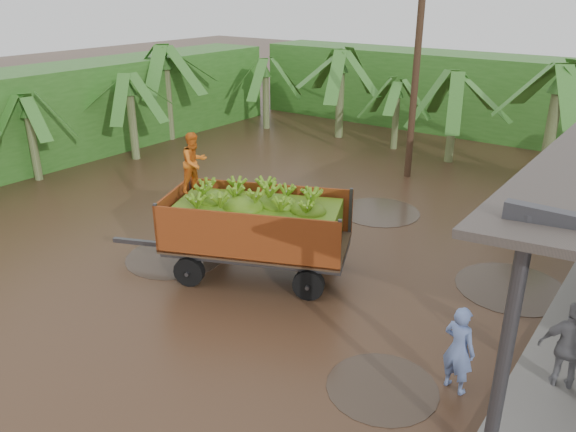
% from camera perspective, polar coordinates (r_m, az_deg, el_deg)
% --- Properties ---
extents(ground, '(100.00, 100.00, 0.00)m').
position_cam_1_polar(ground, '(14.04, 3.51, -5.45)').
color(ground, black).
rests_on(ground, ground).
extents(hedge_north, '(22.00, 3.00, 3.60)m').
position_cam_1_polar(hedge_north, '(28.26, 18.40, 11.63)').
color(hedge_north, '#2D661E').
rests_on(hedge_north, ground).
extents(hedge_west, '(3.00, 18.00, 3.60)m').
position_cam_1_polar(hedge_west, '(25.67, -18.58, 10.61)').
color(hedge_west, '#2D661E').
rests_on(hedge_west, ground).
extents(banana_trailer, '(5.91, 3.61, 3.42)m').
position_cam_1_polar(banana_trailer, '(13.30, -3.26, -0.89)').
color(banana_trailer, '#BA4D1A').
rests_on(banana_trailer, ground).
extents(man_blue, '(0.68, 0.53, 1.64)m').
position_cam_1_polar(man_blue, '(10.22, 16.96, -12.81)').
color(man_blue, '#6981C0').
rests_on(man_blue, ground).
extents(man_grey, '(1.08, 0.69, 1.71)m').
position_cam_1_polar(man_grey, '(10.89, 26.74, -11.87)').
color(man_grey, gray).
rests_on(man_grey, ground).
extents(utility_pole, '(1.20, 0.24, 7.36)m').
position_cam_1_polar(utility_pole, '(20.45, 12.86, 13.97)').
color(utility_pole, '#47301E').
rests_on(utility_pole, ground).
extents(banana_plants, '(25.37, 18.34, 4.32)m').
position_cam_1_polar(banana_plants, '(21.78, 2.80, 10.21)').
color(banana_plants, '#2D661E').
rests_on(banana_plants, ground).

